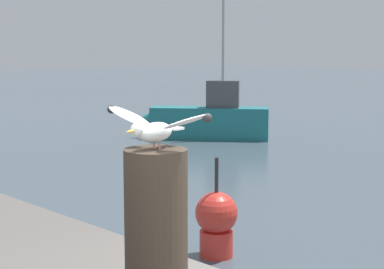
% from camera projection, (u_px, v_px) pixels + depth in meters
% --- Properties ---
extents(mooring_post, '(0.32, 0.32, 0.75)m').
position_uv_depth(mooring_post, '(156.00, 223.00, 3.33)').
color(mooring_post, '#382D23').
rests_on(mooring_post, harbor_quay).
extents(seagull, '(0.67, 0.39, 0.21)m').
position_uv_depth(seagull, '(155.00, 127.00, 3.26)').
color(seagull, '#C67560').
rests_on(seagull, mooring_post).
extents(boat_teal, '(3.53, 3.11, 4.16)m').
position_uv_depth(boat_teal, '(204.00, 119.00, 19.26)').
color(boat_teal, '#1E7075').
rests_on(boat_teal, ground_plane).
extents(channel_buoy, '(0.56, 0.56, 1.33)m').
position_uv_depth(channel_buoy, '(216.00, 221.00, 8.63)').
color(channel_buoy, red).
rests_on(channel_buoy, ground_plane).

